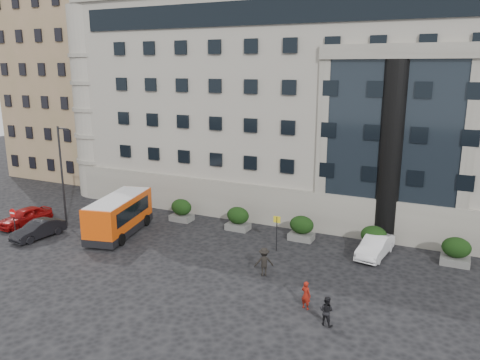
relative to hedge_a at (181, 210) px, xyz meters
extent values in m
plane|color=black|center=(4.00, -7.80, -0.93)|extent=(120.00, 120.00, 0.00)
cube|color=#9F988D|center=(10.00, 14.20, 8.07)|extent=(44.00, 24.00, 18.00)
cylinder|color=black|center=(16.00, 2.50, 5.57)|extent=(1.80, 1.80, 13.00)
cube|color=#8A7650|center=(-20.00, 12.20, 9.07)|extent=(14.00, 14.00, 20.00)
cube|color=brown|center=(-23.00, 30.20, 10.07)|extent=(13.00, 13.00, 22.00)
cube|color=#5A5A57|center=(0.00, 0.00, -0.68)|extent=(1.80, 1.20, 0.50)
ellipsoid|color=black|center=(0.00, 0.00, 0.24)|extent=(1.80, 1.26, 1.34)
cube|color=#5A5A57|center=(5.20, 0.00, -0.68)|extent=(1.80, 1.20, 0.50)
ellipsoid|color=black|center=(5.20, 0.00, 0.24)|extent=(1.80, 1.26, 1.34)
cube|color=#5A5A57|center=(10.40, 0.00, -0.68)|extent=(1.80, 1.20, 0.50)
ellipsoid|color=black|center=(10.40, 0.00, 0.24)|extent=(1.80, 1.26, 1.34)
cube|color=#5A5A57|center=(15.60, 0.00, -0.68)|extent=(1.80, 1.20, 0.50)
ellipsoid|color=black|center=(15.60, 0.00, 0.24)|extent=(1.80, 1.26, 1.34)
cube|color=#5A5A57|center=(20.80, 0.00, -0.68)|extent=(1.80, 1.20, 0.50)
ellipsoid|color=black|center=(20.80, 0.00, 0.24)|extent=(1.80, 1.26, 1.34)
cylinder|color=#262628|center=(-8.00, -4.80, 3.07)|extent=(0.16, 0.16, 8.00)
cylinder|color=#262628|center=(-7.55, -4.80, 6.92)|extent=(0.90, 0.12, 0.12)
cube|color=black|center=(-7.10, -4.80, 6.87)|extent=(0.35, 0.18, 0.14)
cylinder|color=#262628|center=(9.50, -2.80, 0.32)|extent=(0.08, 0.08, 2.50)
cube|color=yellow|center=(9.50, -2.80, 1.37)|extent=(0.50, 0.06, 0.45)
cylinder|color=#262628|center=(-9.00, -8.80, 0.17)|extent=(0.08, 0.08, 2.20)
cylinder|color=red|center=(-9.00, -8.86, 1.07)|extent=(0.64, 0.05, 0.64)
cube|color=white|center=(-9.00, -8.90, 1.07)|extent=(0.45, 0.04, 0.10)
cube|color=#DD480A|center=(-2.56, -4.73, 0.78)|extent=(3.85, 7.28, 2.32)
cube|color=black|center=(-2.56, -4.73, -0.48)|extent=(3.89, 7.33, 0.55)
cube|color=black|center=(-2.56, -4.73, 1.00)|extent=(3.57, 5.81, 1.04)
cube|color=silver|center=(-2.56, -4.73, 1.89)|extent=(3.65, 6.91, 0.18)
cylinder|color=black|center=(-3.23, -7.15, -0.48)|extent=(0.47, 0.94, 0.90)
cylinder|color=black|center=(-0.92, -6.62, -0.48)|extent=(0.47, 0.94, 0.90)
cylinder|color=black|center=(-4.21, -2.83, -0.48)|extent=(0.47, 0.94, 0.90)
cylinder|color=black|center=(-1.90, -2.30, -0.48)|extent=(0.47, 0.94, 0.90)
cube|color=maroon|center=(-8.12, 11.04, 0.50)|extent=(2.52, 3.55, 2.30)
cube|color=maroon|center=(-7.81, 8.67, 0.13)|extent=(2.19, 1.72, 1.56)
cube|color=black|center=(-7.73, 8.03, 0.45)|extent=(1.75, 0.34, 0.74)
cylinder|color=black|center=(-8.83, 8.63, -0.54)|extent=(0.34, 0.80, 0.77)
cylinder|color=black|center=(-6.82, 8.89, -0.54)|extent=(0.34, 0.80, 0.77)
cylinder|color=black|center=(-9.21, 11.64, -0.54)|extent=(0.34, 0.80, 0.77)
cylinder|color=black|center=(-7.21, 11.90, -0.54)|extent=(0.34, 0.80, 0.77)
imported|color=maroon|center=(-10.76, -6.42, -0.19)|extent=(2.29, 4.50, 1.47)
imported|color=black|center=(-7.50, -8.02, -0.27)|extent=(1.87, 4.16, 1.33)
imported|color=black|center=(-7.50, 3.23, -0.27)|extent=(2.41, 4.71, 1.31)
imported|color=black|center=(-7.50, 2.06, -0.31)|extent=(2.40, 4.57, 1.23)
imported|color=silver|center=(15.85, -0.80, -0.23)|extent=(2.09, 4.43, 1.40)
imported|color=maroon|center=(13.76, -9.61, -0.15)|extent=(0.66, 0.54, 1.56)
imported|color=black|center=(15.15, -10.72, -0.17)|extent=(0.82, 0.69, 1.52)
imported|color=black|center=(10.21, -6.82, -0.03)|extent=(1.34, 1.16, 1.80)
camera|label=1|loc=(20.20, -31.45, 11.60)|focal=35.00mm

